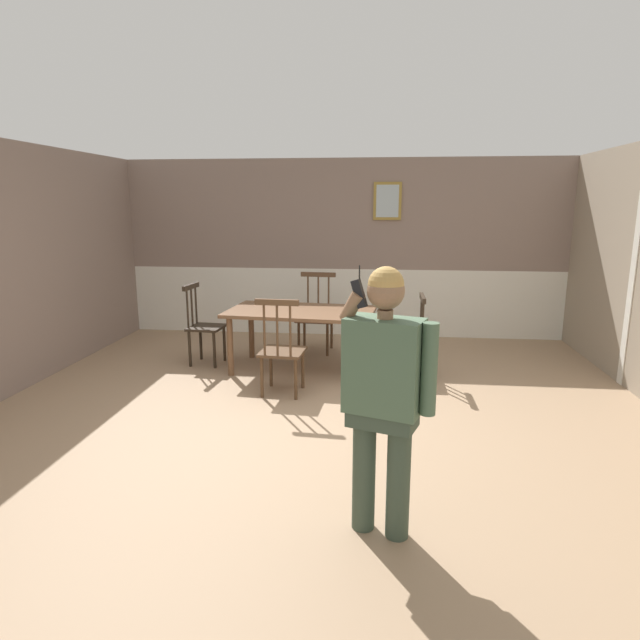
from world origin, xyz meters
TOP-DOWN VIEW (x-y plane):
  - ground_plane at (0.00, 0.00)m, footprint 7.34×7.34m
  - room_back_partition at (0.00, 3.34)m, footprint 6.59×0.17m
  - dining_table at (-0.36, 1.46)m, footprint 1.79×1.11m
  - chair_near_window at (-0.44, 0.59)m, footprint 0.47×0.47m
  - chair_by_doorway at (0.87, 1.35)m, footprint 0.45×0.45m
  - chair_at_table_head at (-1.60, 1.57)m, footprint 0.44×0.44m
  - chair_opposite_corner at (-0.28, 2.33)m, footprint 0.50×0.50m
  - person_figure at (0.58, -1.73)m, footprint 0.57×0.36m

SIDE VIEW (x-z plane):
  - ground_plane at x=0.00m, z-range 0.00..0.00m
  - chair_by_doorway at x=0.87m, z-range 0.00..0.95m
  - chair_at_table_head at x=-1.60m, z-range -0.02..0.98m
  - chair_near_window at x=-0.44m, z-range -0.03..1.01m
  - chair_opposite_corner at x=-0.28m, z-range -0.04..1.01m
  - dining_table at x=-0.36m, z-range 0.28..1.02m
  - person_figure at x=0.58m, z-range 0.12..1.75m
  - room_back_partition at x=0.00m, z-range -0.05..2.56m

